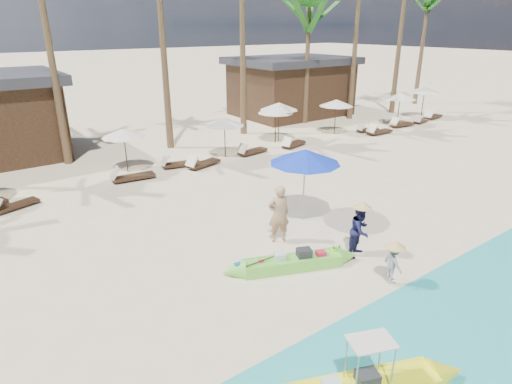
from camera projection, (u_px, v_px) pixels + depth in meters
ground at (308, 261)px, 12.72m from camera, size 240.00×240.00×0.00m
wet_sand_strip at (470, 360)px, 8.93m from camera, size 240.00×4.50×0.01m
green_canoe at (292, 262)px, 12.24m from camera, size 4.35×1.95×0.58m
tourist at (279, 214)px, 13.53m from camera, size 0.82×0.68×1.92m
vendor_green at (360, 230)px, 12.77m from camera, size 0.93×0.82×1.62m
vendor_yellow at (393, 262)px, 11.30m from camera, size 0.53×0.73×1.02m
blue_umbrella at (305, 156)px, 14.51m from camera, size 2.44×2.44×2.63m
lounger_4_right at (13, 205)px, 16.18m from camera, size 1.73×1.01×0.56m
resort_parasol_5 at (124, 133)px, 19.73m from camera, size 2.04×2.04×2.10m
lounger_5_left at (131, 176)px, 19.17m from camera, size 1.98×0.80×0.65m
resort_parasol_6 at (224, 122)px, 21.96m from camera, size 2.05×2.05×2.11m
lounger_6_left at (179, 163)px, 21.00m from camera, size 1.98×0.94×0.65m
lounger_6_right at (202, 163)px, 20.98m from camera, size 1.96×1.03×0.64m
resort_parasol_7 at (276, 110)px, 24.80m from camera, size 2.11×2.11×2.17m
lounger_7_left at (251, 151)px, 23.05m from camera, size 1.89×0.81×0.62m
lounger_7_right at (292, 143)px, 24.66m from camera, size 1.74×0.90×0.57m
resort_parasol_8 at (279, 106)px, 25.07m from camera, size 2.24×2.24×2.31m
lounger_8_left at (293, 144)px, 24.42m from camera, size 1.81×0.95×0.59m
resort_parasol_9 at (336, 103)px, 26.83m from camera, size 2.13×2.13×2.19m
lounger_9_left at (367, 129)px, 27.97m from camera, size 1.66×0.61×0.55m
lounger_9_right at (379, 131)px, 27.30m from camera, size 1.92×0.64×0.65m
resort_parasol_10 at (400, 96)px, 29.17m from camera, size 2.17×2.17×2.24m
lounger_10_left at (401, 124)px, 29.31m from camera, size 1.95×0.80×0.64m
lounger_10_right at (421, 121)px, 30.46m from camera, size 1.69×0.79×0.55m
resort_parasol_11 at (425, 89)px, 31.44m from camera, size 2.28×2.28×2.35m
lounger_11_left at (432, 116)px, 31.78m from camera, size 1.99×0.83×0.66m
palm_6 at (309, 17)px, 28.10m from camera, size 2.08×2.08×8.51m
palm_9 at (428, 5)px, 35.23m from camera, size 2.08×2.08×9.82m
pavilion_east at (291, 86)px, 32.76m from camera, size 8.80×6.60×4.30m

